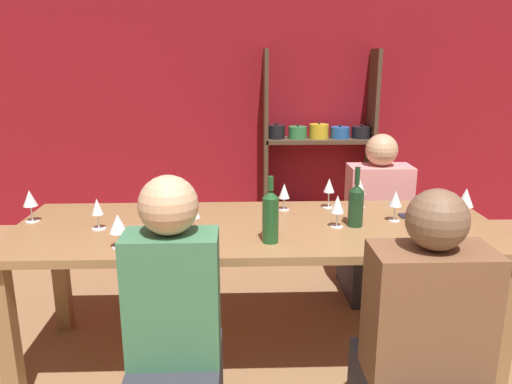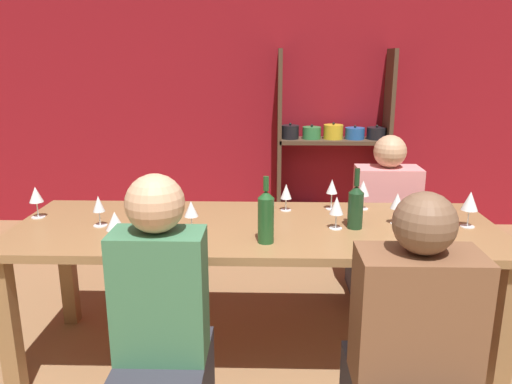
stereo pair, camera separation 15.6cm
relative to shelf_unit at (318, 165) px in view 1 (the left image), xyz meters
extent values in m
cube|color=maroon|center=(-0.51, 0.20, 0.73)|extent=(8.80, 0.06, 2.70)
cube|color=#4C3828|center=(-0.50, 0.00, 0.22)|extent=(0.04, 0.30, 1.68)
cube|color=#4C3828|center=(0.49, 0.00, 0.22)|extent=(0.04, 0.30, 1.68)
cube|color=#4C3828|center=(0.00, 0.00, -0.60)|extent=(0.99, 0.30, 0.04)
cylinder|color=black|center=(-0.40, 0.00, -0.52)|extent=(0.18, 0.18, 0.13)
sphere|color=black|center=(-0.40, 0.00, -0.44)|extent=(0.02, 0.02, 0.02)
cylinder|color=#235BAD|center=(-0.20, 0.00, -0.52)|extent=(0.18, 0.18, 0.12)
sphere|color=black|center=(-0.20, 0.00, -0.45)|extent=(0.02, 0.02, 0.02)
cylinder|color=red|center=(0.00, 0.00, -0.54)|extent=(0.16, 0.16, 0.09)
sphere|color=black|center=(0.00, 0.00, -0.48)|extent=(0.02, 0.02, 0.02)
cylinder|color=silver|center=(0.20, 0.00, -0.53)|extent=(0.18, 0.18, 0.11)
sphere|color=black|center=(0.20, 0.00, -0.46)|extent=(0.02, 0.02, 0.02)
cylinder|color=gold|center=(0.40, 0.00, -0.51)|extent=(0.18, 0.18, 0.14)
sphere|color=black|center=(0.40, 0.00, -0.43)|extent=(0.02, 0.02, 0.02)
cube|color=#4C3828|center=(0.00, 0.00, 0.24)|extent=(0.99, 0.30, 0.04)
cylinder|color=black|center=(-0.40, 0.00, 0.32)|extent=(0.16, 0.16, 0.12)
sphere|color=black|center=(-0.40, 0.00, 0.39)|extent=(0.02, 0.02, 0.02)
cylinder|color=#338447|center=(-0.20, 0.00, 0.31)|extent=(0.17, 0.17, 0.11)
sphere|color=black|center=(-0.20, 0.00, 0.38)|extent=(0.02, 0.02, 0.02)
cylinder|color=gold|center=(0.00, 0.00, 0.32)|extent=(0.18, 0.18, 0.13)
sphere|color=black|center=(0.00, 0.00, 0.40)|extent=(0.02, 0.02, 0.02)
cylinder|color=#235BAD|center=(0.20, 0.00, 0.31)|extent=(0.18, 0.18, 0.10)
sphere|color=black|center=(0.20, 0.00, 0.37)|extent=(0.02, 0.02, 0.02)
cylinder|color=black|center=(0.40, 0.00, 0.31)|extent=(0.18, 0.18, 0.11)
sphere|color=black|center=(0.40, 0.00, 0.38)|extent=(0.02, 0.02, 0.02)
cube|color=olive|center=(-0.66, -2.16, 0.13)|extent=(2.47, 0.87, 0.04)
cube|color=olive|center=(-1.81, -2.52, -0.26)|extent=(0.08, 0.08, 0.72)
cube|color=olive|center=(0.50, -2.52, -0.26)|extent=(0.08, 0.08, 0.72)
cube|color=olive|center=(-1.81, -1.81, -0.26)|extent=(0.08, 0.08, 0.72)
cube|color=olive|center=(0.50, -1.81, -0.26)|extent=(0.08, 0.08, 0.72)
cylinder|color=#1E4C23|center=(-0.60, -2.41, 0.25)|extent=(0.08, 0.08, 0.21)
cone|color=#1E4C23|center=(-0.60, -2.41, 0.38)|extent=(0.08, 0.08, 0.03)
cylinder|color=#1E4C23|center=(-0.60, -2.41, 0.43)|extent=(0.03, 0.03, 0.07)
cylinder|color=#19381E|center=(-0.16, -2.19, 0.24)|extent=(0.08, 0.08, 0.18)
cone|color=#19381E|center=(-0.16, -2.19, 0.35)|extent=(0.08, 0.08, 0.03)
cylinder|color=#19381E|center=(-0.16, -2.19, 0.41)|extent=(0.03, 0.03, 0.09)
cylinder|color=white|center=(-1.45, -2.19, 0.15)|extent=(0.07, 0.07, 0.00)
cylinder|color=white|center=(-1.45, -2.19, 0.19)|extent=(0.01, 0.01, 0.07)
cone|color=white|center=(-1.45, -2.19, 0.26)|extent=(0.06, 0.06, 0.08)
cylinder|color=maroon|center=(-1.45, -2.19, 0.24)|extent=(0.03, 0.03, 0.03)
cylinder|color=white|center=(-0.25, -2.20, 0.15)|extent=(0.06, 0.06, 0.00)
cylinder|color=white|center=(-0.25, -2.20, 0.19)|extent=(0.01, 0.01, 0.07)
cone|color=white|center=(-0.25, -2.20, 0.27)|extent=(0.07, 0.07, 0.09)
cylinder|color=white|center=(-1.83, -2.06, 0.15)|extent=(0.07, 0.07, 0.00)
cylinder|color=white|center=(-1.83, -2.06, 0.19)|extent=(0.01, 0.01, 0.08)
cone|color=white|center=(-1.83, -2.06, 0.27)|extent=(0.07, 0.07, 0.08)
cylinder|color=maroon|center=(-1.83, -2.06, 0.25)|extent=(0.04, 0.04, 0.03)
cylinder|color=white|center=(0.07, -2.12, 0.15)|extent=(0.06, 0.06, 0.00)
cylinder|color=white|center=(0.07, -2.12, 0.19)|extent=(0.01, 0.01, 0.08)
cone|color=white|center=(0.07, -2.12, 0.27)|extent=(0.07, 0.07, 0.08)
cylinder|color=beige|center=(0.07, -2.12, 0.25)|extent=(0.04, 0.04, 0.03)
cylinder|color=white|center=(-0.23, -1.87, 0.15)|extent=(0.06, 0.06, 0.00)
cylinder|color=white|center=(-0.23, -1.87, 0.19)|extent=(0.01, 0.01, 0.09)
cone|color=white|center=(-0.23, -1.87, 0.28)|extent=(0.06, 0.06, 0.08)
cylinder|color=white|center=(0.19, -2.25, 0.15)|extent=(0.07, 0.07, 0.00)
cylinder|color=white|center=(0.19, -2.25, 0.19)|extent=(0.01, 0.01, 0.09)
cone|color=white|center=(0.19, -2.25, 0.28)|extent=(0.07, 0.07, 0.08)
cylinder|color=beige|center=(0.19, -2.25, 0.26)|extent=(0.04, 0.04, 0.03)
cylinder|color=white|center=(-0.49, -1.90, 0.15)|extent=(0.06, 0.06, 0.00)
cylinder|color=white|center=(-0.49, -1.90, 0.18)|extent=(0.01, 0.01, 0.07)
cone|color=white|center=(-0.49, -1.90, 0.26)|extent=(0.06, 0.06, 0.08)
cylinder|color=maroon|center=(-0.49, -1.90, 0.24)|extent=(0.03, 0.03, 0.03)
cylinder|color=white|center=(-1.19, -2.13, 0.15)|extent=(0.07, 0.07, 0.00)
cylinder|color=white|center=(-1.19, -2.13, 0.19)|extent=(0.01, 0.01, 0.08)
cone|color=white|center=(-1.19, -2.13, 0.26)|extent=(0.07, 0.07, 0.07)
cylinder|color=maroon|center=(-1.19, -2.13, 0.24)|extent=(0.04, 0.04, 0.03)
cylinder|color=white|center=(-0.06, -1.86, 0.15)|extent=(0.07, 0.07, 0.00)
cylinder|color=white|center=(-0.06, -1.86, 0.19)|extent=(0.01, 0.01, 0.08)
cone|color=white|center=(-0.06, -1.86, 0.27)|extent=(0.07, 0.07, 0.09)
cylinder|color=maroon|center=(-0.06, -1.86, 0.25)|extent=(0.04, 0.04, 0.03)
cylinder|color=white|center=(-0.97, -2.27, 0.15)|extent=(0.06, 0.06, 0.00)
cylinder|color=white|center=(-0.97, -2.27, 0.19)|extent=(0.01, 0.01, 0.08)
cone|color=white|center=(-0.97, -2.27, 0.26)|extent=(0.07, 0.07, 0.08)
cylinder|color=beige|center=(-0.97, -2.27, 0.24)|extent=(0.04, 0.04, 0.03)
cylinder|color=white|center=(-1.29, -2.45, 0.15)|extent=(0.07, 0.07, 0.00)
cylinder|color=white|center=(-1.29, -2.45, 0.18)|extent=(0.01, 0.01, 0.07)
cone|color=white|center=(-1.29, -2.45, 0.26)|extent=(0.08, 0.08, 0.09)
cylinder|color=maroon|center=(-1.29, -2.45, 0.24)|extent=(0.05, 0.05, 0.03)
cylinder|color=white|center=(0.42, -2.16, 0.15)|extent=(0.07, 0.07, 0.00)
cylinder|color=white|center=(0.42, -2.16, 0.19)|extent=(0.01, 0.01, 0.08)
cone|color=white|center=(0.42, -2.16, 0.28)|extent=(0.08, 0.08, 0.10)
cylinder|color=maroon|center=(0.42, -2.16, 0.26)|extent=(0.05, 0.05, 0.04)
cube|color=#1E2338|center=(0.20, -2.05, 0.15)|extent=(0.15, 0.07, 0.01)
cube|color=#3D7551|center=(-1.00, -2.89, 0.11)|extent=(0.35, 0.19, 0.50)
sphere|color=tan|center=(-1.00, -2.89, 0.47)|extent=(0.22, 0.22, 0.22)
cube|color=#2D2D38|center=(0.19, -1.40, -0.40)|extent=(0.41, 0.52, 0.44)
cube|color=pink|center=(0.19, -1.40, 0.06)|extent=(0.41, 0.23, 0.47)
sphere|color=tan|center=(0.19, -1.40, 0.40)|extent=(0.21, 0.21, 0.21)
cube|color=brown|center=(-0.06, -2.96, 0.07)|extent=(0.44, 0.24, 0.51)
sphere|color=brown|center=(-0.06, -2.96, 0.43)|extent=(0.22, 0.22, 0.22)
camera|label=1|loc=(-0.74, -4.59, 0.97)|focal=35.00mm
camera|label=2|loc=(-0.59, -4.59, 0.97)|focal=35.00mm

